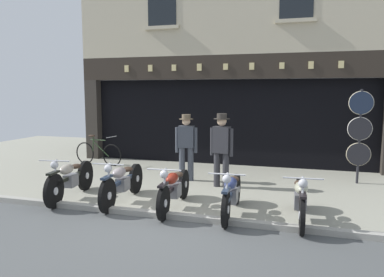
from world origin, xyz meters
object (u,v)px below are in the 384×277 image
(motorcycle_right, at_px, (300,198))
(shopkeeper_center, at_px, (222,146))
(motorcycle_left, at_px, (70,178))
(motorcycle_center_right, at_px, (232,193))
(motorcycle_center, at_px, (174,188))
(advert_board_near, at_px, (160,112))
(leaning_bicycle, at_px, (98,153))
(salesman_left, at_px, (186,144))
(motorcycle_center_left, at_px, (122,182))
(tyre_sign_pole, at_px, (360,130))

(motorcycle_right, bearing_deg, shopkeeper_center, -50.65)
(motorcycle_left, height_order, shopkeeper_center, shopkeeper_center)
(motorcycle_center_right, bearing_deg, motorcycle_left, -3.91)
(motorcycle_left, relative_size, motorcycle_center, 1.01)
(shopkeeper_center, bearing_deg, motorcycle_right, 139.75)
(motorcycle_center_right, relative_size, advert_board_near, 2.20)
(motorcycle_left, relative_size, motorcycle_right, 1.06)
(motorcycle_right, xyz_separation_m, leaning_bicycle, (-6.06, 3.54, -0.05))
(motorcycle_right, height_order, salesman_left, salesman_left)
(motorcycle_center, relative_size, leaning_bicycle, 1.19)
(shopkeeper_center, xyz_separation_m, advert_board_near, (-2.68, 2.85, 0.62))
(motorcycle_left, bearing_deg, leaning_bicycle, -75.29)
(motorcycle_right, distance_m, leaning_bicycle, 7.02)
(motorcycle_right, bearing_deg, motorcycle_center_left, -5.86)
(motorcycle_left, bearing_deg, shopkeeper_center, -153.43)
(motorcycle_center, height_order, salesman_left, salesman_left)
(motorcycle_center, distance_m, tyre_sign_pole, 4.91)
(motorcycle_center_right, xyz_separation_m, shopkeeper_center, (-0.63, 1.96, 0.56))
(motorcycle_right, distance_m, advert_board_near, 6.69)
(motorcycle_right, relative_size, advert_board_near, 2.15)
(motorcycle_center_right, relative_size, tyre_sign_pole, 0.86)
(motorcycle_center_left, height_order, motorcycle_center, motorcycle_center_left)
(salesman_left, distance_m, advert_board_near, 3.05)
(shopkeeper_center, height_order, leaning_bicycle, shopkeeper_center)
(motorcycle_center_left, distance_m, advert_board_near, 4.93)
(motorcycle_center, xyz_separation_m, advert_board_near, (-2.19, 4.77, 1.18))
(motorcycle_right, distance_m, shopkeeper_center, 2.73)
(motorcycle_right, bearing_deg, tyre_sign_pole, -115.22)
(motorcycle_center_left, relative_size, leaning_bicycle, 1.22)
(motorcycle_center_left, xyz_separation_m, salesman_left, (0.64, 2.22, 0.50))
(motorcycle_center_left, distance_m, shopkeeper_center, 2.51)
(motorcycle_left, height_order, leaning_bicycle, motorcycle_left)
(motorcycle_center_left, height_order, leaning_bicycle, motorcycle_center_left)
(motorcycle_left, xyz_separation_m, motorcycle_right, (4.63, -0.05, -0.02))
(motorcycle_center_left, bearing_deg, shopkeeper_center, -135.96)
(shopkeeper_center, bearing_deg, motorcycle_center, 82.29)
(salesman_left, distance_m, shopkeeper_center, 1.07)
(salesman_left, bearing_deg, advert_board_near, -63.86)
(tyre_sign_pole, height_order, advert_board_near, tyre_sign_pole)
(motorcycle_left, height_order, advert_board_near, advert_board_near)
(motorcycle_right, bearing_deg, motorcycle_center_right, -3.25)
(motorcycle_center, height_order, motorcycle_center_right, motorcycle_center)
(motorcycle_left, relative_size, shopkeeper_center, 1.18)
(motorcycle_center_right, height_order, salesman_left, salesman_left)
(motorcycle_right, xyz_separation_m, salesman_left, (-2.82, 2.35, 0.51))
(motorcycle_left, distance_m, tyre_sign_pole, 6.78)
(advert_board_near, bearing_deg, motorcycle_right, -46.82)
(salesman_left, relative_size, leaning_bicycle, 0.98)
(motorcycle_center_left, bearing_deg, motorcycle_left, -0.52)
(motorcycle_center_left, bearing_deg, salesman_left, -110.33)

